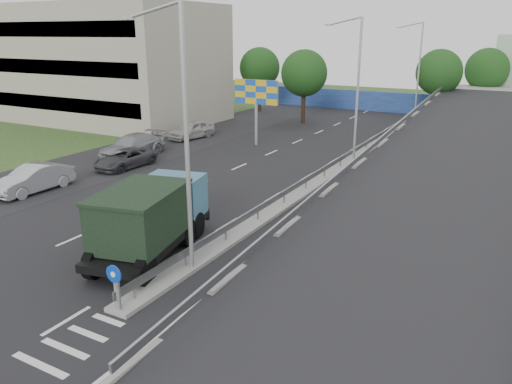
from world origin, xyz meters
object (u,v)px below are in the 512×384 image
Objects in this scene: billboard at (256,96)px; parked_car_c at (125,159)px; parked_car_b at (33,179)px; lamp_post_near at (182,128)px; parked_car_e at (192,130)px; sign_bollard at (116,287)px; lamp_post_far at (417,67)px; parked_car_d at (132,146)px; dump_truck at (151,215)px; lamp_post_mid at (355,83)px.

billboard reaches higher than parked_car_c.
lamp_post_near is at bearing -14.59° from parked_car_b.
billboard is 7.34m from parked_car_e.
sign_bollard is at bearing -27.74° from parked_car_b.
parked_car_b is at bearing -94.41° from parked_car_c.
parked_car_b is (-14.44, -35.99, -5.00)m from lamp_post_far.
parked_car_c is 0.81× the size of parked_car_d.
dump_truck is 1.58× the size of parked_car_c.
sign_bollard is at bearing -46.83° from parked_car_d.
parked_car_c is at bearing -146.20° from lamp_post_mid.
parked_car_c is at bearing -115.05° from lamp_post_far.
lamp_post_near is 23.87m from billboard.
lamp_post_far is at bearing 90.00° from lamp_post_near.
dump_truck is at bearing 164.31° from lamp_post_near.
lamp_post_mid and lamp_post_far have the same top height.
sign_bollard is 23.25m from parked_car_d.
parked_car_e is (-15.61, 1.60, -5.01)m from lamp_post_mid.
lamp_post_near is at bearing -67.51° from billboard.
sign_bollard is 0.22× the size of dump_truck.
sign_bollard is 29.78m from parked_car_e.
parked_car_e reaches higher than parked_car_c.
parked_car_c is at bearing 84.00° from parked_car_b.
sign_bollard is 27.53m from billboard.
sign_bollard is 16.33m from parked_car_b.
lamp_post_far is (0.00, 20.00, 0.00)m from lamp_post_mid.
lamp_post_mid is at bearing 24.27° from parked_car_d.
lamp_post_mid is at bearing 90.00° from lamp_post_near.
parked_car_c is at bearing 132.50° from sign_bollard.
lamp_post_far is 2.15× the size of parked_car_e.
parked_car_b is (-12.08, 3.34, -0.92)m from dump_truck.
dump_truck is (-2.36, 0.66, -4.07)m from lamp_post_near.
lamp_post_near is at bearing -28.57° from dump_truck.
parked_car_d is 1.25× the size of parked_car_e.
lamp_post_near is 15.79m from parked_car_b.
billboard is at bearing 54.75° from parked_car_d.
lamp_post_near is 4.75m from dump_truck.
parked_car_c is 1.01× the size of parked_car_e.
lamp_post_far reaches higher than sign_bollard.
lamp_post_near is 1.72× the size of parked_car_d.
lamp_post_mid is 1.72× the size of parked_car_d.
dump_truck is 24.80m from parked_car_e.
lamp_post_mid is 17.16m from parked_car_c.
dump_truck is 1.28× the size of parked_car_d.
parked_car_e is (-6.50, -0.40, -3.39)m from billboard.
dump_truck is at bearing -14.55° from parked_car_b.
sign_bollard is at bearing -90.14° from lamp_post_far.
lamp_post_mid reaches higher than parked_car_d.
billboard is 1.17× the size of parked_car_e.
dump_truck is (-2.36, -39.34, -4.07)m from lamp_post_far.
lamp_post_far is 2.12× the size of parked_car_c.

